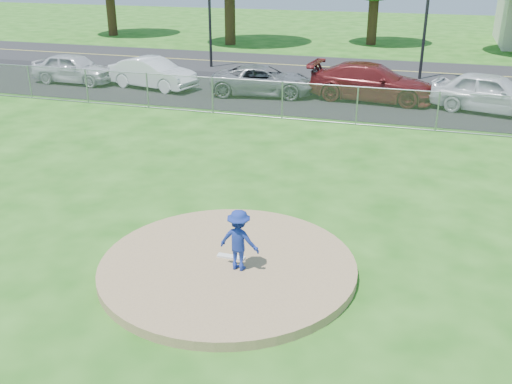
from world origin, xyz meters
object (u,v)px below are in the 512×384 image
at_px(parked_car_darkred, 372,82).
at_px(parked_car_pearl, 491,93).
at_px(pitcher, 239,240).
at_px(parked_car_white, 153,73).
at_px(traffic_signal_left, 213,8).
at_px(parked_car_gray, 263,81).
at_px(traffic_cone, 220,88).
at_px(parked_car_silver, 74,68).

xyz_separation_m(parked_car_darkred, parked_car_pearl, (5.03, -0.73, 0.00)).
xyz_separation_m(pitcher, parked_car_white, (-9.90, 15.82, -0.10)).
height_order(traffic_signal_left, parked_car_pearl, traffic_signal_left).
distance_m(traffic_signal_left, parked_car_white, 6.91).
distance_m(parked_car_darkred, parked_car_pearl, 5.08).
bearing_deg(parked_car_white, parked_car_gray, -75.35).
bearing_deg(parked_car_gray, parked_car_darkred, -92.92).
relative_size(traffic_cone, parked_car_white, 0.14).
distance_m(traffic_cone, parked_car_darkred, 7.05).
height_order(parked_car_silver, parked_car_gray, parked_car_silver).
height_order(parked_car_silver, parked_car_white, parked_car_silver).
bearing_deg(parked_car_darkred, traffic_cone, 103.46).
height_order(parked_car_gray, parked_car_pearl, parked_car_pearl).
bearing_deg(parked_car_silver, traffic_cone, -91.08).
bearing_deg(parked_car_white, parked_car_darkred, -73.81).
bearing_deg(parked_car_pearl, parked_car_gray, 104.15).
bearing_deg(parked_car_pearl, pitcher, 175.59).
xyz_separation_m(traffic_cone, parked_car_silver, (-8.15, 0.39, 0.44)).
height_order(traffic_signal_left, pitcher, traffic_signal_left).
bearing_deg(traffic_signal_left, traffic_cone, -67.03).
height_order(pitcher, parked_car_pearl, parked_car_pearl).
xyz_separation_m(traffic_signal_left, pitcher, (9.08, -22.17, -2.51)).
distance_m(pitcher, parked_car_pearl, 16.76).
distance_m(parked_car_silver, parked_car_gray, 10.09).
distance_m(parked_car_gray, parked_car_darkred, 5.03).
bearing_deg(parked_car_pearl, parked_car_silver, 105.68).
xyz_separation_m(traffic_cone, parked_car_white, (-3.71, 0.45, 0.43)).
xyz_separation_m(pitcher, parked_car_silver, (-14.34, 15.75, -0.09)).
bearing_deg(pitcher, parked_car_silver, -42.57).
xyz_separation_m(parked_car_gray, parked_car_darkred, (5.01, 0.46, 0.14)).
bearing_deg(pitcher, traffic_cone, -62.94).
relative_size(traffic_signal_left, parked_car_gray, 1.14).
bearing_deg(parked_car_gray, pitcher, -173.24).
bearing_deg(pitcher, parked_car_darkred, -87.48).
bearing_deg(parked_car_darkred, traffic_signal_left, 64.31).
xyz_separation_m(traffic_cone, parked_car_gray, (1.93, 0.65, 0.37)).
relative_size(pitcher, parked_car_gray, 0.27).
relative_size(parked_car_silver, parked_car_darkred, 0.78).
xyz_separation_m(traffic_cone, parked_car_pearl, (11.97, 0.37, 0.51)).
height_order(traffic_cone, parked_car_darkred, parked_car_darkred).
distance_m(pitcher, parked_car_white, 18.67).
xyz_separation_m(parked_car_white, parked_car_gray, (5.64, 0.19, -0.06)).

